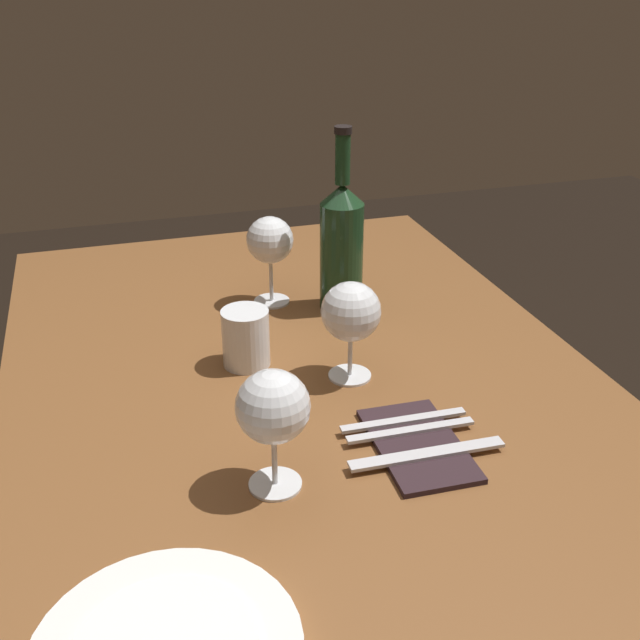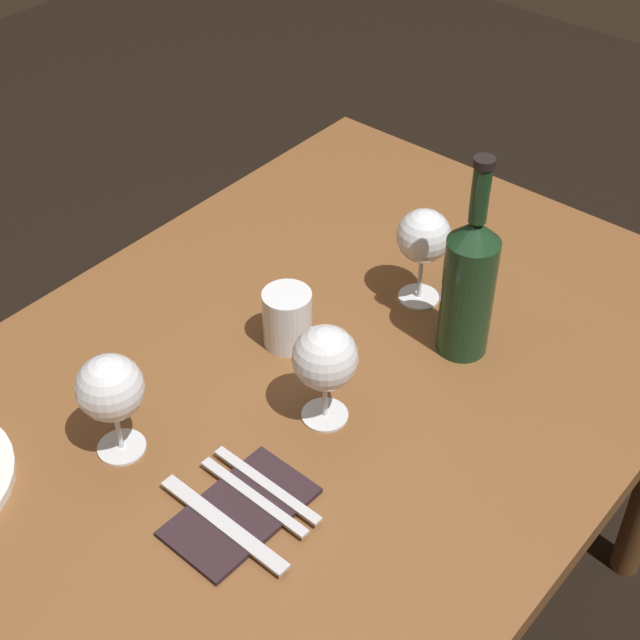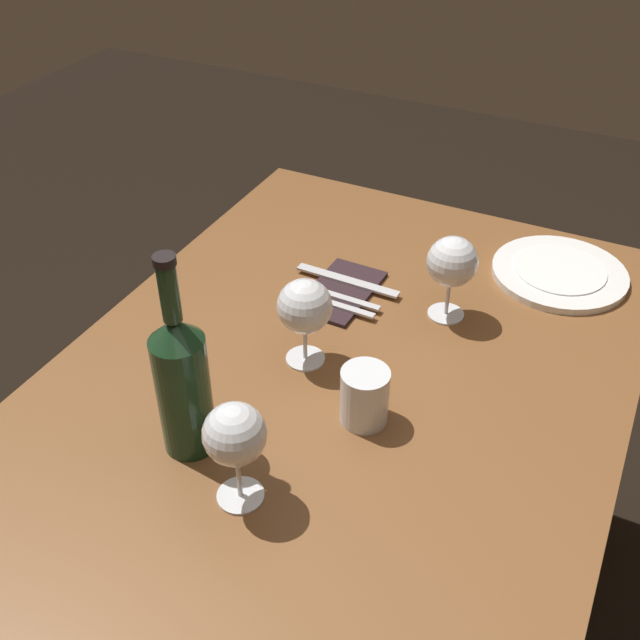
% 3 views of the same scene
% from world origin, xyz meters
% --- Properties ---
extents(dining_table, '(1.30, 0.90, 0.74)m').
position_xyz_m(dining_table, '(0.00, 0.00, 0.65)').
color(dining_table, brown).
rests_on(dining_table, ground).
extents(wine_glass_left, '(0.09, 0.09, 0.16)m').
position_xyz_m(wine_glass_left, '(0.26, -0.10, 0.85)').
color(wine_glass_left, white).
rests_on(wine_glass_left, dining_table).
extents(wine_glass_right, '(0.08, 0.08, 0.16)m').
position_xyz_m(wine_glass_right, '(-0.26, 0.02, 0.86)').
color(wine_glass_right, white).
rests_on(wine_glass_right, dining_table).
extents(wine_glass_centre, '(0.09, 0.09, 0.16)m').
position_xyz_m(wine_glass_centre, '(0.04, 0.07, 0.85)').
color(wine_glass_centre, white).
rests_on(wine_glass_centre, dining_table).
extents(wine_bottle, '(0.08, 0.08, 0.33)m').
position_xyz_m(wine_bottle, '(-0.20, 0.13, 0.86)').
color(wine_bottle, '#19381E').
rests_on(wine_bottle, dining_table).
extents(water_tumbler, '(0.07, 0.07, 0.09)m').
position_xyz_m(water_tumbler, '(-0.04, -0.08, 0.78)').
color(water_tumbler, white).
rests_on(water_tumbler, dining_table).
extents(folded_napkin, '(0.19, 0.12, 0.01)m').
position_xyz_m(folded_napkin, '(0.24, 0.09, 0.74)').
color(folded_napkin, '#2D1E23').
rests_on(folded_napkin, dining_table).
extents(fork_inner, '(0.02, 0.18, 0.00)m').
position_xyz_m(fork_inner, '(0.22, 0.09, 0.75)').
color(fork_inner, silver).
rests_on(fork_inner, folded_napkin).
extents(fork_outer, '(0.02, 0.18, 0.00)m').
position_xyz_m(fork_outer, '(0.19, 0.09, 0.75)').
color(fork_outer, silver).
rests_on(fork_outer, folded_napkin).
extents(table_knife, '(0.03, 0.21, 0.00)m').
position_xyz_m(table_knife, '(0.27, 0.09, 0.75)').
color(table_knife, silver).
rests_on(table_knife, folded_napkin).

